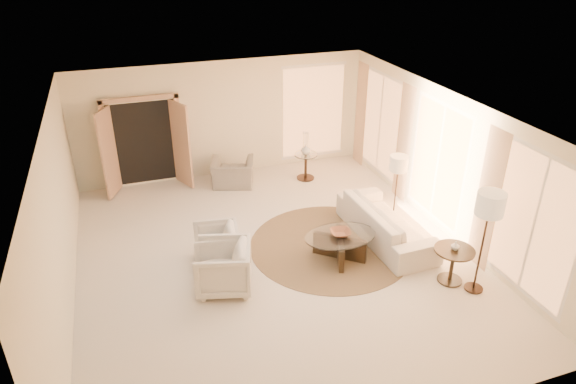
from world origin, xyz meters
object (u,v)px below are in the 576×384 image
object	(u,v)px
end_vase	(455,246)
side_vase	(306,149)
side_table	(306,164)
sofa	(386,222)
end_table	(453,260)
armchair_left	(216,244)
floor_lamp_near	(398,167)
coffee_table	(340,244)
floor_lamp_far	(490,208)
bowl	(340,233)
armchair_right	(223,265)
accent_chair	(232,169)

from	to	relation	value
end_vase	side_vase	size ratio (longest dim) A/B	0.61
side_table	sofa	bearing A→B (deg)	-80.63
sofa	end_table	xyz separation A→B (m)	(0.40, -1.60, 0.08)
armchair_left	floor_lamp_near	bearing A→B (deg)	102.14
coffee_table	end_table	xyz separation A→B (m)	(1.53, -1.27, 0.13)
side_table	floor_lamp_far	bearing A→B (deg)	-77.07
bowl	floor_lamp_near	bearing A→B (deg)	27.83
end_table	side_table	world-z (taller)	side_table
armchair_right	accent_chair	bearing A→B (deg)	-179.68
accent_chair	floor_lamp_far	xyz separation A→B (m)	(2.92, -5.24, 1.13)
side_table	end_vase	world-z (taller)	end_vase
accent_chair	side_table	bearing A→B (deg)	-169.90
side_table	bowl	bearing A→B (deg)	-100.29
end_table	side_vase	size ratio (longest dim) A/B	2.69
floor_lamp_far	bowl	size ratio (longest dim) A/B	4.91
floor_lamp_far	accent_chair	bearing A→B (deg)	119.10
end_vase	sofa	bearing A→B (deg)	103.92
armchair_left	end_vase	distance (m)	4.15
side_table	floor_lamp_near	world-z (taller)	floor_lamp_near
side_table	bowl	xyz separation A→B (m)	(-0.62, -3.42, 0.14)
accent_chair	bowl	distance (m)	3.82
side_table	side_vase	world-z (taller)	side_vase
accent_chair	floor_lamp_near	size ratio (longest dim) A/B	0.65
end_table	floor_lamp_far	world-z (taller)	floor_lamp_far
end_table	side_vase	world-z (taller)	side_vase
accent_chair	side_vase	world-z (taller)	side_vase
armchair_right	bowl	distance (m)	2.22
side_vase	end_table	bearing A→B (deg)	-79.06
end_vase	floor_lamp_near	bearing A→B (deg)	88.33
sofa	armchair_right	world-z (taller)	armchair_right
end_table	floor_lamp_near	xyz separation A→B (m)	(0.06, 2.10, 0.83)
side_table	side_vase	size ratio (longest dim) A/B	2.57
floor_lamp_near	bowl	bearing A→B (deg)	-152.17
armchair_left	side_vase	distance (m)	4.00
armchair_left	side_vase	size ratio (longest dim) A/B	3.17
floor_lamp_near	floor_lamp_far	xyz separation A→B (m)	(0.19, -2.44, 0.29)
armchair_left	end_table	bearing A→B (deg)	71.73
sofa	floor_lamp_near	bearing A→B (deg)	-44.17
armchair_left	coffee_table	world-z (taller)	armchair_left
floor_lamp_near	side_vase	bearing A→B (deg)	110.53
sofa	end_table	world-z (taller)	sofa
accent_chair	sofa	bearing A→B (deg)	141.73
floor_lamp_far	bowl	world-z (taller)	floor_lamp_far
armchair_right	floor_lamp_far	distance (m)	4.37
end_table	floor_lamp_far	xyz separation A→B (m)	(0.25, -0.33, 1.12)
armchair_left	end_table	xyz separation A→B (m)	(3.70, -1.85, 0.04)
sofa	end_table	bearing A→B (deg)	-168.12
coffee_table	side_vase	size ratio (longest dim) A/B	6.49
side_table	accent_chair	bearing A→B (deg)	172.87
armchair_left	floor_lamp_near	size ratio (longest dim) A/B	0.54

